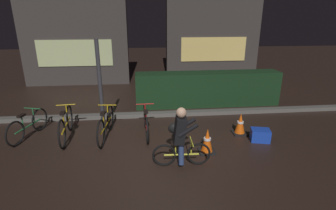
{
  "coord_description": "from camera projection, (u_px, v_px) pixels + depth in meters",
  "views": [
    {
      "loc": [
        -0.4,
        -5.15,
        2.89
      ],
      "look_at": [
        0.2,
        0.6,
        0.9
      ],
      "focal_mm": 27.77,
      "sensor_mm": 36.0,
      "label": 1
    }
  ],
  "objects": [
    {
      "name": "parked_bike_leftmost",
      "position": [
        28.0,
        126.0,
        6.42
      ],
      "size": [
        0.52,
        1.45,
        0.69
      ],
      "rotation": [
        0.0,
        0.0,
        1.29
      ],
      "color": "black",
      "rests_on": "ground"
    },
    {
      "name": "sidewalk_curb",
      "position": [
        156.0,
        114.0,
        7.88
      ],
      "size": [
        12.0,
        0.24,
        0.12
      ],
      "primitive_type": "cube",
      "color": "#56544F",
      "rests_on": "ground"
    },
    {
      "name": "ground_plane",
      "position": [
        162.0,
        152.0,
        5.83
      ],
      "size": [
        40.0,
        40.0,
        0.0
      ],
      "primitive_type": "plane",
      "color": "black"
    },
    {
      "name": "parked_bike_left_mid",
      "position": [
        66.0,
        125.0,
        6.37
      ],
      "size": [
        0.46,
        1.72,
        0.79
      ],
      "rotation": [
        0.0,
        0.0,
        1.65
      ],
      "color": "black",
      "rests_on": "ground"
    },
    {
      "name": "traffic_cone_near",
      "position": [
        207.0,
        141.0,
        5.74
      ],
      "size": [
        0.36,
        0.36,
        0.56
      ],
      "color": "black",
      "rests_on": "ground"
    },
    {
      "name": "parked_bike_center_right",
      "position": [
        146.0,
        122.0,
        6.59
      ],
      "size": [
        0.46,
        1.61,
        0.74
      ],
      "rotation": [
        0.0,
        0.0,
        1.6
      ],
      "color": "black",
      "rests_on": "ground"
    },
    {
      "name": "hedge_row",
      "position": [
        208.0,
        89.0,
        8.73
      ],
      "size": [
        4.8,
        0.7,
        1.13
      ],
      "primitive_type": "cube",
      "color": "black",
      "rests_on": "ground"
    },
    {
      "name": "street_post",
      "position": [
        100.0,
        88.0,
        6.43
      ],
      "size": [
        0.1,
        0.1,
        2.38
      ],
      "primitive_type": "cylinder",
      "color": "#2D2D33",
      "rests_on": "ground"
    },
    {
      "name": "storefront_left",
      "position": [
        74.0,
        31.0,
        10.88
      ],
      "size": [
        4.42,
        0.54,
        4.6
      ],
      "color": "#383330",
      "rests_on": "ground"
    },
    {
      "name": "parked_bike_center_left",
      "position": [
        106.0,
        125.0,
        6.4
      ],
      "size": [
        0.46,
        1.68,
        0.78
      ],
      "rotation": [
        0.0,
        0.0,
        1.47
      ],
      "color": "black",
      "rests_on": "ground"
    },
    {
      "name": "cyclist",
      "position": [
        180.0,
        137.0,
        5.13
      ],
      "size": [
        1.19,
        0.53,
        1.25
      ],
      "rotation": [
        0.0,
        0.0,
        -0.03
      ],
      "color": "black",
      "rests_on": "ground"
    },
    {
      "name": "blue_crate",
      "position": [
        260.0,
        135.0,
        6.29
      ],
      "size": [
        0.5,
        0.42,
        0.3
      ],
      "primitive_type": "cube",
      "rotation": [
        0.0,
        0.0,
        -0.24
      ],
      "color": "#193DB7",
      "rests_on": "ground"
    },
    {
      "name": "traffic_cone_far",
      "position": [
        240.0,
        124.0,
        6.65
      ],
      "size": [
        0.36,
        0.36,
        0.55
      ],
      "color": "black",
      "rests_on": "ground"
    },
    {
      "name": "storefront_right",
      "position": [
        214.0,
        23.0,
        12.04
      ],
      "size": [
        4.4,
        0.54,
        5.2
      ],
      "color": "#383330",
      "rests_on": "ground"
    }
  ]
}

